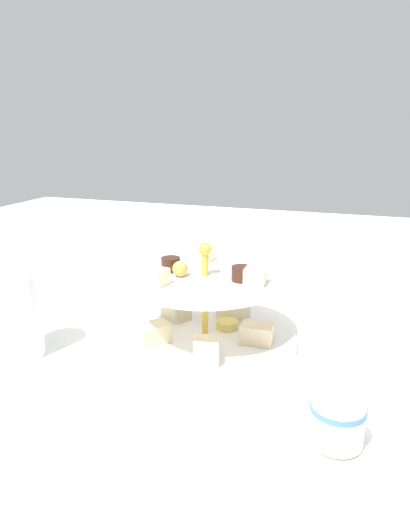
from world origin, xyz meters
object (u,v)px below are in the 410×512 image
object	(u,v)px
water_glass_tall_right	(18,315)
butter_knife_right	(103,484)
water_glass_short_left	(392,359)
butter_knife_left	(156,278)
teacup_with_saucer	(337,427)
tiered_serving_stand	(205,313)

from	to	relation	value
water_glass_tall_right	butter_knife_right	world-z (taller)	water_glass_tall_right
water_glass_short_left	butter_knife_left	distance (m)	0.57
water_glass_tall_right	water_glass_short_left	xyz separation A→B (m)	(0.08, -0.51, -0.02)
water_glass_tall_right	water_glass_short_left	world-z (taller)	water_glass_tall_right
water_glass_short_left	teacup_with_saucer	world-z (taller)	water_glass_short_left
tiered_serving_stand	teacup_with_saucer	xyz separation A→B (m)	(-0.20, -0.21, -0.02)
teacup_with_saucer	butter_knife_left	xyz separation A→B (m)	(0.45, 0.42, -0.02)
water_glass_tall_right	water_glass_short_left	bearing A→B (deg)	-81.39
water_glass_tall_right	butter_knife_left	xyz separation A→B (m)	(0.39, -0.04, -0.06)
tiered_serving_stand	butter_knife_right	size ratio (longest dim) A/B	1.69
butter_knife_right	water_glass_short_left	bearing A→B (deg)	44.08
tiered_serving_stand	water_glass_tall_right	world-z (taller)	tiered_serving_stand
butter_knife_right	teacup_with_saucer	bearing A→B (deg)	30.48
water_glass_tall_right	butter_knife_right	xyz separation A→B (m)	(-0.19, -0.25, -0.06)
tiered_serving_stand	butter_knife_right	xyz separation A→B (m)	(-0.33, -0.01, -0.05)
water_glass_short_left	butter_knife_right	distance (m)	0.38
water_glass_tall_right	butter_knife_right	distance (m)	0.32
water_glass_short_left	butter_knife_right	xyz separation A→B (m)	(-0.27, 0.26, -0.04)
water_glass_tall_right	water_glass_short_left	size ratio (longest dim) A/B	1.53
tiered_serving_stand	butter_knife_right	distance (m)	0.33
water_glass_short_left	butter_knife_right	world-z (taller)	water_glass_short_left
teacup_with_saucer	butter_knife_left	distance (m)	0.62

